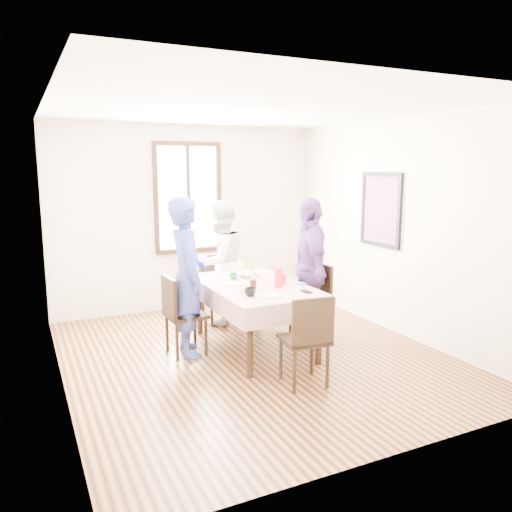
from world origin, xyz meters
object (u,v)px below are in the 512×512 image
person_far (219,262)px  dining_table (254,316)px  chair_near (304,339)px  chair_right (309,301)px  chair_far (219,289)px  chair_left (186,315)px  person_left (187,277)px  person_right (308,269)px

person_far → dining_table: bearing=68.1°
chair_near → chair_right: bearing=62.7°
chair_far → chair_left: bearing=51.6°
chair_left → chair_near: size_ratio=1.00×
dining_table → person_far: size_ratio=0.98×
chair_left → person_far: (0.78, 0.95, 0.38)m
person_left → person_far: 1.22m
dining_table → person_far: (0.00, 1.10, 0.46)m
chair_left → chair_far: same height
chair_right → chair_near: 1.41m
dining_table → chair_left: size_ratio=1.79×
chair_near → person_left: size_ratio=0.51×
chair_right → chair_near: bearing=148.6°
chair_right → person_left: 1.60m
chair_near → person_far: person_far is taller
dining_table → chair_right: 0.79m
chair_left → person_far: size_ratio=0.55×
dining_table → chair_near: (0.00, -1.12, 0.08)m
chair_right → person_far: person_far is taller
chair_near → chair_left: bearing=127.7°
chair_far → chair_near: 2.25m
chair_right → chair_near: same height
person_far → chair_near: bearing=68.1°
person_right → chair_near: bearing=-13.2°
chair_near → person_far: 2.26m
person_far → person_right: size_ratio=0.96×
person_left → dining_table: bearing=-95.2°
chair_right → person_far: size_ratio=0.55×
chair_far → chair_near: bearing=90.3°
dining_table → person_far: bearing=90.0°
dining_table → person_right: bearing=3.8°
chair_far → person_far: bearing=90.3°
person_far → person_right: 1.30m
dining_table → person_far: person_far is taller
chair_left → chair_near: same height
chair_left → chair_right: 1.56m
chair_right → person_right: size_ratio=0.52×
chair_near → person_left: (-0.76, 1.28, 0.44)m
dining_table → chair_left: (-0.78, 0.15, 0.08)m
chair_far → chair_near: size_ratio=1.00×
dining_table → chair_near: 1.13m
chair_near → person_right: size_ratio=0.52×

